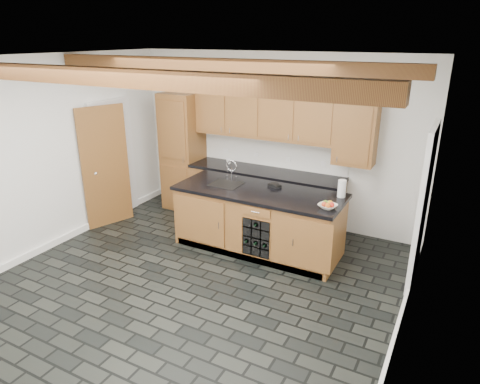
% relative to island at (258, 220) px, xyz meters
% --- Properties ---
extents(ground, '(5.00, 5.00, 0.00)m').
position_rel_island_xyz_m(ground, '(-0.31, -1.28, -0.46)').
color(ground, black).
rests_on(ground, ground).
extents(room_shell, '(5.01, 5.00, 5.00)m').
position_rel_island_xyz_m(room_shell, '(-0.39, -0.75, 1.06)').
color(room_shell, white).
rests_on(room_shell, ground).
extents(back_cabinetry, '(3.65, 0.62, 2.20)m').
position_rel_island_xyz_m(back_cabinetry, '(-0.68, 0.95, 0.51)').
color(back_cabinetry, brown).
rests_on(back_cabinetry, ground).
extents(island, '(2.48, 0.96, 0.93)m').
position_rel_island_xyz_m(island, '(0.00, 0.00, 0.00)').
color(island, brown).
rests_on(island, ground).
extents(faucet, '(0.45, 0.40, 0.34)m').
position_rel_island_xyz_m(faucet, '(-0.56, 0.05, 0.50)').
color(faucet, black).
rests_on(faucet, island).
extents(kitchen_scale, '(0.21, 0.16, 0.06)m').
position_rel_island_xyz_m(kitchen_scale, '(0.14, 0.25, 0.49)').
color(kitchen_scale, black).
rests_on(kitchen_scale, island).
extents(fruit_bowl, '(0.29, 0.29, 0.06)m').
position_rel_island_xyz_m(fruit_bowl, '(1.07, -0.19, 0.49)').
color(fruit_bowl, white).
rests_on(fruit_bowl, island).
extents(fruit_cluster, '(0.16, 0.17, 0.07)m').
position_rel_island_xyz_m(fruit_cluster, '(1.07, -0.19, 0.52)').
color(fruit_cluster, red).
rests_on(fruit_cluster, fruit_bowl).
extents(paper_towel, '(0.11, 0.11, 0.24)m').
position_rel_island_xyz_m(paper_towel, '(1.11, 0.30, 0.59)').
color(paper_towel, white).
rests_on(paper_towel, island).
extents(mug, '(0.11, 0.11, 0.08)m').
position_rel_island_xyz_m(mug, '(-1.05, 0.98, 0.51)').
color(mug, white).
rests_on(mug, back_cabinetry).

